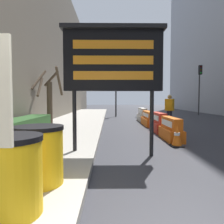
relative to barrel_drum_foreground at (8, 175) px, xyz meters
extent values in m
cube|color=#706656|center=(-2.89, 9.27, 5.14)|extent=(0.40, 50.40, 11.47)
cube|color=#284C23|center=(-2.09, 4.42, -0.15)|extent=(0.90, 6.99, 0.61)
cylinder|color=#4C3D2D|center=(-1.91, 8.78, 0.66)|extent=(0.28, 0.28, 2.22)
cylinder|color=#4C3D2D|center=(-1.41, 8.75, 1.78)|extent=(0.17, 1.11, 1.42)
cylinder|color=#4C3D2D|center=(-1.89, 9.13, 1.97)|extent=(0.81, 0.17, 0.85)
cylinder|color=#4C3D2D|center=(-2.52, 9.00, 1.89)|extent=(0.49, 1.32, 1.16)
cylinder|color=#4C3D2D|center=(-2.38, 8.74, 1.50)|extent=(0.18, 1.03, 1.03)
cylinder|color=yellow|center=(0.00, 0.00, -0.03)|extent=(0.74, 0.74, 0.84)
cylinder|color=black|center=(0.00, 0.00, 0.42)|extent=(0.77, 0.77, 0.06)
cylinder|color=yellow|center=(0.05, 0.90, -0.03)|extent=(0.74, 0.74, 0.84)
cylinder|color=black|center=(0.05, 0.90, 0.42)|extent=(0.77, 0.77, 0.06)
cylinder|color=black|center=(0.26, 3.10, 0.24)|extent=(0.10, 0.10, 1.66)
cylinder|color=black|center=(2.22, 3.10, 0.24)|extent=(0.10, 0.10, 1.66)
cube|color=black|center=(1.24, 3.10, 1.82)|extent=(2.45, 0.24, 1.50)
cube|color=black|center=(1.24, 3.02, 2.62)|extent=(2.57, 0.34, 0.10)
cube|color=orange|center=(1.24, 2.97, 2.19)|extent=(1.96, 0.02, 0.21)
cube|color=orange|center=(1.24, 2.97, 1.82)|extent=(1.96, 0.02, 0.21)
cube|color=orange|center=(1.24, 2.97, 1.44)|extent=(1.96, 0.02, 0.21)
cube|color=orange|center=(3.36, 5.32, -0.39)|extent=(0.52, 1.68, 0.40)
cube|color=orange|center=(3.36, 5.32, 0.02)|extent=(0.31, 1.68, 0.40)
cube|color=white|center=(3.19, 5.32, 0.02)|extent=(0.02, 1.35, 0.20)
cube|color=red|center=(3.36, 7.26, -0.38)|extent=(0.54, 1.67, 0.43)
cube|color=red|center=(3.36, 7.26, 0.06)|extent=(0.32, 1.67, 0.43)
cube|color=white|center=(3.19, 7.26, 0.06)|extent=(0.02, 1.34, 0.22)
cube|color=orange|center=(3.36, 9.70, -0.39)|extent=(0.59, 2.14, 0.40)
cube|color=orange|center=(3.36, 9.70, 0.00)|extent=(0.35, 2.14, 0.40)
cube|color=white|center=(3.17, 9.70, 0.00)|extent=(0.02, 1.71, 0.20)
cube|color=silver|center=(3.36, 12.05, -0.37)|extent=(0.53, 1.88, 0.44)
cube|color=silver|center=(3.36, 12.05, 0.07)|extent=(0.32, 1.88, 0.44)
cube|color=white|center=(3.19, 12.05, 0.07)|extent=(0.02, 1.50, 0.22)
cube|color=black|center=(3.55, 11.05, -0.57)|extent=(0.38, 0.38, 0.04)
cone|color=orange|center=(3.55, 11.05, -0.23)|extent=(0.30, 0.30, 0.63)
cylinder|color=white|center=(3.55, 11.05, -0.20)|extent=(0.17, 0.17, 0.09)
cube|color=black|center=(3.22, 4.19, -0.57)|extent=(0.38, 0.38, 0.04)
cone|color=orange|center=(3.22, 4.19, -0.23)|extent=(0.30, 0.30, 0.63)
cylinder|color=white|center=(3.22, 4.19, -0.20)|extent=(0.17, 0.17, 0.09)
cylinder|color=#2D2D30|center=(1.71, 16.06, 1.32)|extent=(0.12, 0.12, 3.83)
cube|color=black|center=(1.71, 15.90, 2.82)|extent=(0.28, 0.28, 0.84)
sphere|color=red|center=(1.71, 15.75, 3.10)|extent=(0.15, 0.15, 0.15)
sphere|color=#392C06|center=(1.71, 15.75, 2.82)|extent=(0.15, 0.15, 0.15)
sphere|color=black|center=(1.71, 15.75, 2.54)|extent=(0.15, 0.15, 0.15)
cylinder|color=#2D2D30|center=(9.47, 17.73, 1.70)|extent=(0.12, 0.12, 4.58)
cube|color=black|center=(9.47, 17.57, 3.57)|extent=(0.28, 0.28, 0.84)
sphere|color=#360605|center=(9.47, 17.42, 3.85)|extent=(0.15, 0.15, 0.15)
sphere|color=#392C06|center=(9.47, 17.42, 3.57)|extent=(0.15, 0.15, 0.15)
sphere|color=green|center=(9.47, 17.42, 3.29)|extent=(0.15, 0.15, 0.15)
cylinder|color=#23283D|center=(4.41, 9.63, -0.18)|extent=(0.14, 0.14, 0.83)
cylinder|color=#23283D|center=(4.57, 9.63, -0.18)|extent=(0.14, 0.14, 0.83)
cube|color=orange|center=(4.49, 9.63, 0.57)|extent=(0.52, 0.49, 0.66)
sphere|color=tan|center=(4.49, 9.63, 1.01)|extent=(0.23, 0.23, 0.23)
camera|label=1|loc=(1.14, -2.42, 0.85)|focal=35.00mm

